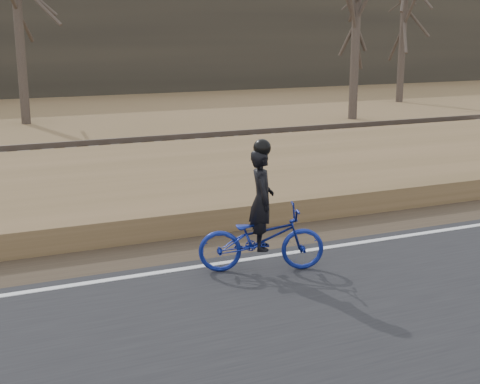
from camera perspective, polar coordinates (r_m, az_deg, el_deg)
name	(u,v)px	position (r m, az deg, el deg)	size (l,w,h in m)	color
cyclist	(261,230)	(10.03, 1.84, -3.28)	(2.01, 1.23, 2.02)	navy
bare_tree_center	(18,16)	(27.20, -18.42, 14.10)	(0.36, 0.36, 8.16)	#4E4239
bare_tree_right	(356,36)	(27.72, 9.84, 12.97)	(0.36, 0.36, 6.62)	#4E4239
bare_tree_far_right	(403,24)	(34.69, 13.78, 13.73)	(0.36, 0.36, 7.59)	#4E4239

